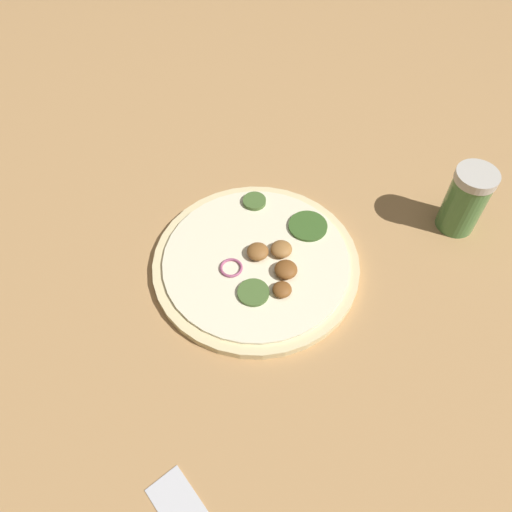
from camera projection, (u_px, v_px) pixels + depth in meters
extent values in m
plane|color=tan|center=(256.00, 266.00, 0.66)|extent=(3.00, 3.00, 0.00)
cylinder|color=beige|center=(256.00, 263.00, 0.65)|extent=(0.27, 0.27, 0.01)
cylinder|color=#EFE5C1|center=(256.00, 260.00, 0.64)|extent=(0.24, 0.24, 0.00)
ellipsoid|color=brown|center=(257.00, 251.00, 0.64)|extent=(0.03, 0.03, 0.01)
ellipsoid|color=brown|center=(286.00, 270.00, 0.62)|extent=(0.03, 0.03, 0.01)
ellipsoid|color=#996633|center=(281.00, 249.00, 0.64)|extent=(0.03, 0.03, 0.01)
cylinder|color=#385B23|center=(308.00, 226.00, 0.67)|extent=(0.05, 0.05, 0.00)
ellipsoid|color=brown|center=(282.00, 289.00, 0.61)|extent=(0.02, 0.02, 0.01)
cylinder|color=#47662D|center=(253.00, 292.00, 0.61)|extent=(0.04, 0.04, 0.00)
cylinder|color=#47662D|center=(254.00, 201.00, 0.70)|extent=(0.03, 0.03, 0.01)
torus|color=#A34C70|center=(231.00, 268.00, 0.63)|extent=(0.03, 0.03, 0.00)
cylinder|color=#4C7F42|center=(464.00, 203.00, 0.66)|extent=(0.05, 0.05, 0.09)
cylinder|color=beige|center=(477.00, 177.00, 0.62)|extent=(0.05, 0.05, 0.01)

